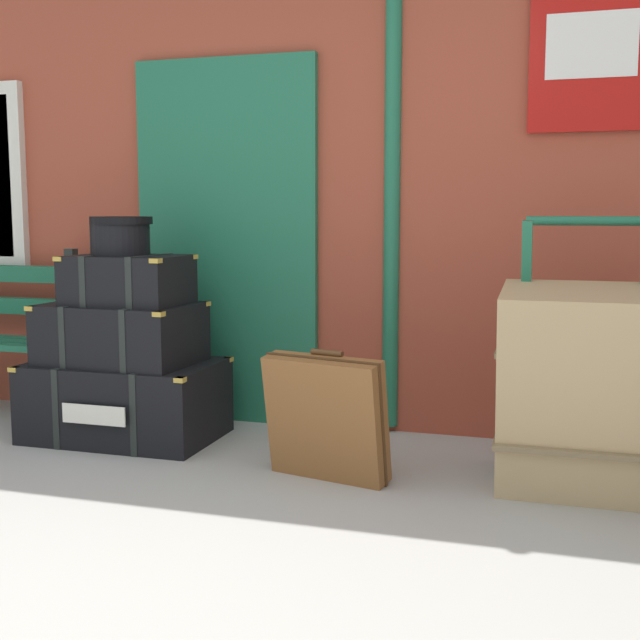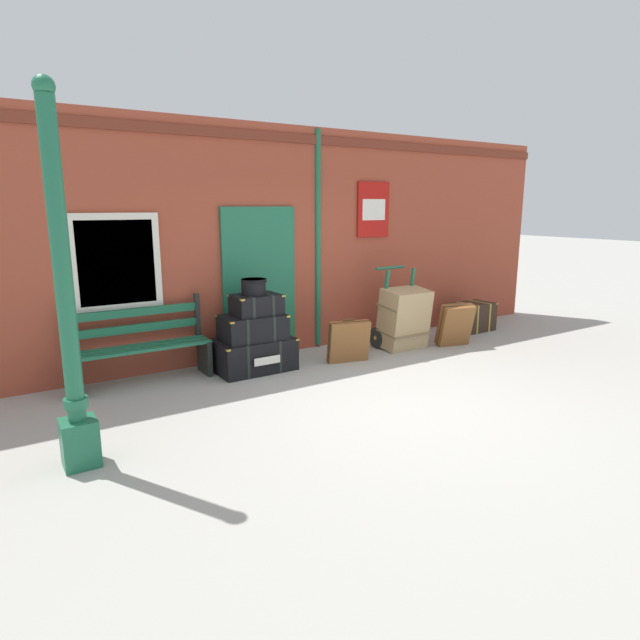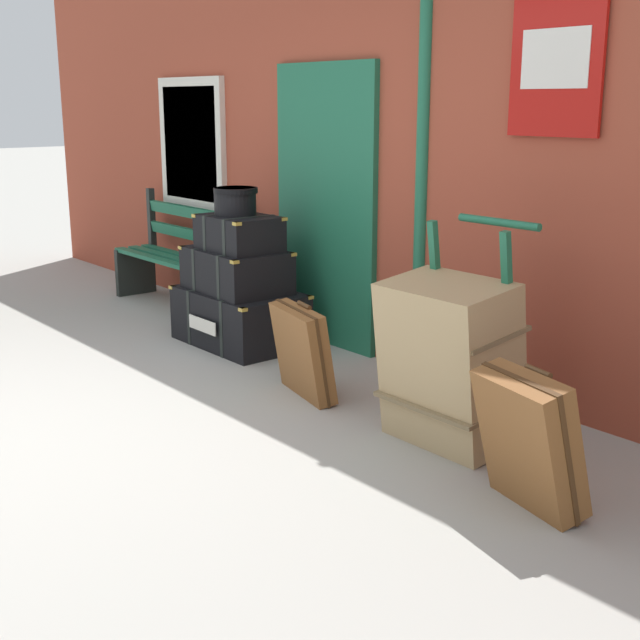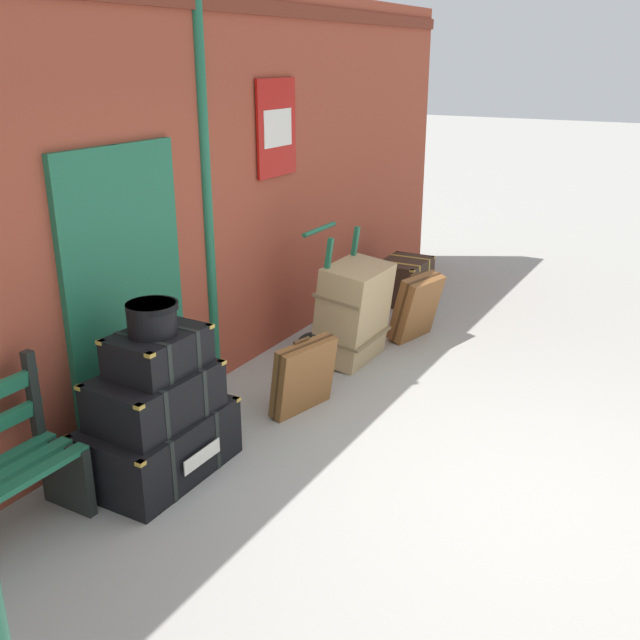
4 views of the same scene
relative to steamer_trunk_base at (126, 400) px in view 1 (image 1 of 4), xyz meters
The scene contains 9 objects.
ground_plane 2.06m from the steamer_trunk_base, 67.05° to the right, with size 60.00×60.00×0.00m, color #A3A099.
brick_facade 1.74m from the steamer_trunk_base, 42.49° to the left, with size 10.40×0.35×3.20m.
steamer_trunk_base is the anchor object (origin of this frame).
steamer_trunk_middle 0.37m from the steamer_trunk_base, 117.65° to the right, with size 0.83×0.58×0.33m.
steamer_trunk_top 0.66m from the steamer_trunk_base, 23.18° to the right, with size 0.62×0.46×0.27m.
round_hatbox 0.91m from the steamer_trunk_base, 63.09° to the right, with size 0.33×0.33×0.21m.
porters_trolley 2.37m from the steamer_trunk_base, ahead, with size 0.71×0.56×1.21m.
large_brown_trunk 2.39m from the steamer_trunk_base, ahead, with size 0.70×0.54×0.93m.
suitcase_oxblood 1.31m from the steamer_trunk_base, 16.67° to the right, with size 0.61×0.34×0.61m.
Camera 1 is at (1.53, -2.05, 1.22)m, focal length 46.63 mm.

